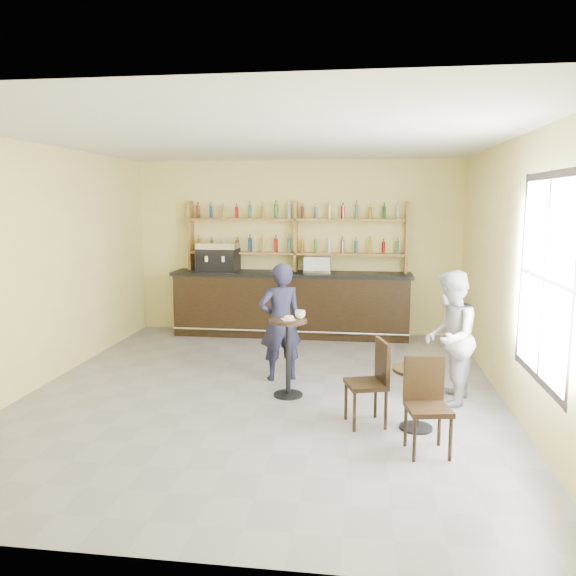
# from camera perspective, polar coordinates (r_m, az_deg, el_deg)

# --- Properties ---
(floor) EXTENTS (7.00, 7.00, 0.00)m
(floor) POSITION_cam_1_polar(r_m,az_deg,el_deg) (7.42, -2.39, -10.50)
(floor) COLOR gray
(floor) RESTS_ON ground
(ceiling) EXTENTS (7.00, 7.00, 0.00)m
(ceiling) POSITION_cam_1_polar(r_m,az_deg,el_deg) (7.04, -2.57, 14.89)
(ceiling) COLOR white
(ceiling) RESTS_ON wall_back
(wall_back) EXTENTS (7.00, 0.00, 7.00)m
(wall_back) POSITION_cam_1_polar(r_m,az_deg,el_deg) (10.50, 0.88, 4.14)
(wall_back) COLOR #FAEC8E
(wall_back) RESTS_ON floor
(wall_front) EXTENTS (7.00, 0.00, 7.00)m
(wall_front) POSITION_cam_1_polar(r_m,az_deg,el_deg) (3.71, -12.03, -4.66)
(wall_front) COLOR #FAEC8E
(wall_front) RESTS_ON floor
(wall_left) EXTENTS (0.00, 7.00, 7.00)m
(wall_left) POSITION_cam_1_polar(r_m,az_deg,el_deg) (8.13, -23.78, 2.04)
(wall_left) COLOR #FAEC8E
(wall_left) RESTS_ON floor
(wall_right) EXTENTS (0.00, 7.00, 7.00)m
(wall_right) POSITION_cam_1_polar(r_m,az_deg,el_deg) (7.17, 21.87, 1.34)
(wall_right) COLOR #FAEC8E
(wall_right) RESTS_ON floor
(window_pane) EXTENTS (0.00, 2.00, 2.00)m
(window_pane) POSITION_cam_1_polar(r_m,az_deg,el_deg) (6.01, 24.63, 0.81)
(window_pane) COLOR white
(window_pane) RESTS_ON wall_right
(window_frame) EXTENTS (0.04, 1.70, 2.10)m
(window_frame) POSITION_cam_1_polar(r_m,az_deg,el_deg) (6.00, 24.57, 0.81)
(window_frame) COLOR black
(window_frame) RESTS_ON wall_right
(shelf_unit) EXTENTS (4.00, 0.26, 1.40)m
(shelf_unit) POSITION_cam_1_polar(r_m,az_deg,el_deg) (10.36, 0.80, 5.24)
(shelf_unit) COLOR brown
(shelf_unit) RESTS_ON wall_back
(liquor_bottles) EXTENTS (3.68, 0.10, 1.00)m
(liquor_bottles) POSITION_cam_1_polar(r_m,az_deg,el_deg) (10.35, 0.80, 6.18)
(liquor_bottles) COLOR #8C5919
(liquor_bottles) RESTS_ON shelf_unit
(bar_counter) EXTENTS (4.35, 0.85, 1.18)m
(bar_counter) POSITION_cam_1_polar(r_m,az_deg,el_deg) (10.30, 0.30, -1.63)
(bar_counter) COLOR black
(bar_counter) RESTS_ON floor
(espresso_machine) EXTENTS (0.75, 0.51, 0.52)m
(espresso_machine) POSITION_cam_1_polar(r_m,az_deg,el_deg) (10.44, -7.11, 3.14)
(espresso_machine) COLOR black
(espresso_machine) RESTS_ON bar_counter
(pastry_case) EXTENTS (0.51, 0.42, 0.29)m
(pastry_case) POSITION_cam_1_polar(r_m,az_deg,el_deg) (10.14, 3.01, 2.38)
(pastry_case) COLOR silver
(pastry_case) RESTS_ON bar_counter
(pedestal_table) EXTENTS (0.50, 0.50, 0.99)m
(pedestal_table) POSITION_cam_1_polar(r_m,az_deg,el_deg) (7.13, 0.01, -7.12)
(pedestal_table) COLOR black
(pedestal_table) RESTS_ON floor
(napkin) EXTENTS (0.21, 0.21, 0.00)m
(napkin) POSITION_cam_1_polar(r_m,az_deg,el_deg) (7.01, 0.01, -3.19)
(napkin) COLOR white
(napkin) RESTS_ON pedestal_table
(donut) EXTENTS (0.16, 0.16, 0.04)m
(donut) POSITION_cam_1_polar(r_m,az_deg,el_deg) (6.99, 0.08, -3.02)
(donut) COLOR #E9B855
(donut) RESTS_ON napkin
(cup_pedestal) EXTENTS (0.17, 0.17, 0.10)m
(cup_pedestal) POSITION_cam_1_polar(r_m,az_deg,el_deg) (7.08, 1.25, -2.67)
(cup_pedestal) COLOR white
(cup_pedestal) RESTS_ON pedestal_table
(man_main) EXTENTS (0.70, 0.59, 1.63)m
(man_main) POSITION_cam_1_polar(r_m,az_deg,el_deg) (7.71, -0.77, -3.47)
(man_main) COLOR black
(man_main) RESTS_ON floor
(cafe_table) EXTENTS (0.63, 0.63, 0.69)m
(cafe_table) POSITION_cam_1_polar(r_m,az_deg,el_deg) (6.33, 12.96, -10.89)
(cafe_table) COLOR black
(cafe_table) RESTS_ON floor
(cup_cafe) EXTENTS (0.14, 0.14, 0.10)m
(cup_cafe) POSITION_cam_1_polar(r_m,az_deg,el_deg) (6.21, 13.55, -7.47)
(cup_cafe) COLOR white
(cup_cafe) RESTS_ON cafe_table
(chair_west) EXTENTS (0.51, 0.51, 0.95)m
(chair_west) POSITION_cam_1_polar(r_m,az_deg,el_deg) (6.31, 7.91, -9.55)
(chair_west) COLOR black
(chair_west) RESTS_ON floor
(chair_south) EXTENTS (0.47, 0.47, 0.94)m
(chair_south) POSITION_cam_1_polar(r_m,az_deg,el_deg) (5.73, 14.06, -11.72)
(chair_south) COLOR black
(chair_south) RESTS_ON floor
(patron_second) EXTENTS (0.82, 0.94, 1.64)m
(patron_second) POSITION_cam_1_polar(r_m,az_deg,el_deg) (7.07, 16.08, -4.89)
(patron_second) COLOR #ADACB2
(patron_second) RESTS_ON floor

